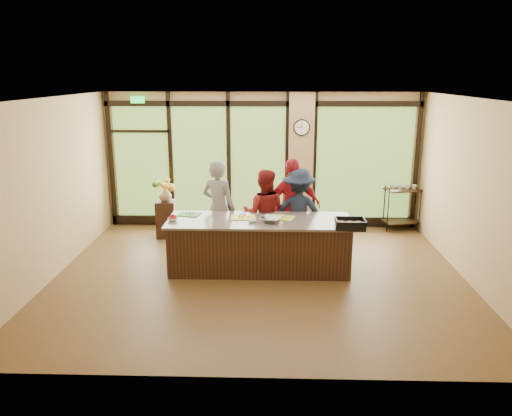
# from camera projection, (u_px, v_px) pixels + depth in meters

# --- Properties ---
(floor) EXTENTS (7.00, 7.00, 0.00)m
(floor) POSITION_uv_depth(u_px,v_px,m) (259.00, 276.00, 8.61)
(floor) COLOR brown
(floor) RESTS_ON ground
(ceiling) EXTENTS (7.00, 7.00, 0.00)m
(ceiling) POSITION_uv_depth(u_px,v_px,m) (259.00, 98.00, 7.83)
(ceiling) COLOR white
(ceiling) RESTS_ON back_wall
(back_wall) EXTENTS (7.00, 0.00, 7.00)m
(back_wall) POSITION_uv_depth(u_px,v_px,m) (262.00, 161.00, 11.12)
(back_wall) COLOR tan
(back_wall) RESTS_ON floor
(left_wall) EXTENTS (0.00, 6.00, 6.00)m
(left_wall) POSITION_uv_depth(u_px,v_px,m) (50.00, 190.00, 8.33)
(left_wall) COLOR tan
(left_wall) RESTS_ON floor
(right_wall) EXTENTS (0.00, 6.00, 6.00)m
(right_wall) POSITION_uv_depth(u_px,v_px,m) (474.00, 193.00, 8.12)
(right_wall) COLOR tan
(right_wall) RESTS_ON floor
(window_wall) EXTENTS (6.90, 0.12, 3.00)m
(window_wall) POSITION_uv_depth(u_px,v_px,m) (270.00, 166.00, 11.10)
(window_wall) COLOR tan
(window_wall) RESTS_ON floor
(island_base) EXTENTS (3.10, 1.00, 0.88)m
(island_base) POSITION_uv_depth(u_px,v_px,m) (259.00, 246.00, 8.79)
(island_base) COLOR #321A10
(island_base) RESTS_ON floor
(countertop) EXTENTS (3.20, 1.10, 0.04)m
(countertop) POSITION_uv_depth(u_px,v_px,m) (259.00, 221.00, 8.67)
(countertop) COLOR gray
(countertop) RESTS_ON island_base
(wall_clock) EXTENTS (0.36, 0.04, 0.36)m
(wall_clock) POSITION_uv_depth(u_px,v_px,m) (302.00, 128.00, 10.77)
(wall_clock) COLOR black
(wall_clock) RESTS_ON window_wall
(cook_left) EXTENTS (0.79, 0.68, 1.85)m
(cook_left) POSITION_uv_depth(u_px,v_px,m) (219.00, 208.00, 9.41)
(cook_left) COLOR gray
(cook_left) RESTS_ON floor
(cook_midleft) EXTENTS (0.87, 0.71, 1.68)m
(cook_midleft) POSITION_uv_depth(u_px,v_px,m) (264.00, 214.00, 9.33)
(cook_midleft) COLOR maroon
(cook_midleft) RESTS_ON floor
(cook_midright) EXTENTS (1.17, 0.72, 1.85)m
(cook_midright) POSITION_uv_depth(u_px,v_px,m) (293.00, 207.00, 9.44)
(cook_midright) COLOR #AB1A26
(cook_midright) RESTS_ON floor
(cook_right) EXTENTS (1.14, 0.73, 1.69)m
(cook_right) POSITION_uv_depth(u_px,v_px,m) (299.00, 212.00, 9.40)
(cook_right) COLOR #1B253B
(cook_right) RESTS_ON floor
(roasting_pan) EXTENTS (0.51, 0.42, 0.09)m
(roasting_pan) POSITION_uv_depth(u_px,v_px,m) (350.00, 226.00, 8.17)
(roasting_pan) COLOR black
(roasting_pan) RESTS_ON countertop
(mixing_bowl) EXTENTS (0.44, 0.44, 0.09)m
(mixing_bowl) POSITION_uv_depth(u_px,v_px,m) (271.00, 219.00, 8.52)
(mixing_bowl) COLOR silver
(mixing_bowl) RESTS_ON countertop
(cutting_board_left) EXTENTS (0.45, 0.37, 0.01)m
(cutting_board_left) POSITION_uv_depth(u_px,v_px,m) (189.00, 214.00, 8.97)
(cutting_board_left) COLOR green
(cutting_board_left) RESTS_ON countertop
(cutting_board_center) EXTENTS (0.46, 0.36, 0.01)m
(cutting_board_center) POSITION_uv_depth(u_px,v_px,m) (243.00, 217.00, 8.77)
(cutting_board_center) COLOR yellow
(cutting_board_center) RESTS_ON countertop
(cutting_board_right) EXTENTS (0.49, 0.42, 0.01)m
(cutting_board_right) POSITION_uv_depth(u_px,v_px,m) (282.00, 218.00, 8.76)
(cutting_board_right) COLOR yellow
(cutting_board_right) RESTS_ON countertop
(prep_bowl_near) EXTENTS (0.23, 0.23, 0.05)m
(prep_bowl_near) POSITION_uv_depth(u_px,v_px,m) (172.00, 219.00, 8.59)
(prep_bowl_near) COLOR white
(prep_bowl_near) RESTS_ON countertop
(prep_bowl_mid) EXTENTS (0.17, 0.17, 0.04)m
(prep_bowl_mid) POSITION_uv_depth(u_px,v_px,m) (252.00, 221.00, 8.50)
(prep_bowl_mid) COLOR white
(prep_bowl_mid) RESTS_ON countertop
(prep_bowl_far) EXTENTS (0.16, 0.16, 0.03)m
(prep_bowl_far) POSITION_uv_depth(u_px,v_px,m) (243.00, 214.00, 8.93)
(prep_bowl_far) COLOR white
(prep_bowl_far) RESTS_ON countertop
(red_ramekin) EXTENTS (0.14, 0.14, 0.09)m
(red_ramekin) POSITION_uv_depth(u_px,v_px,m) (173.00, 218.00, 8.63)
(red_ramekin) COLOR red
(red_ramekin) RESTS_ON countertop
(flower_stand) EXTENTS (0.42, 0.42, 0.79)m
(flower_stand) POSITION_uv_depth(u_px,v_px,m) (166.00, 219.00, 10.58)
(flower_stand) COLOR #321A10
(flower_stand) RESTS_ON floor
(flower_vase) EXTENTS (0.29, 0.29, 0.28)m
(flower_vase) POSITION_uv_depth(u_px,v_px,m) (165.00, 194.00, 10.44)
(flower_vase) COLOR #937350
(flower_vase) RESTS_ON flower_stand
(bar_cart) EXTENTS (0.83, 0.60, 1.03)m
(bar_cart) POSITION_uv_depth(u_px,v_px,m) (402.00, 203.00, 11.01)
(bar_cart) COLOR #321A10
(bar_cart) RESTS_ON floor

